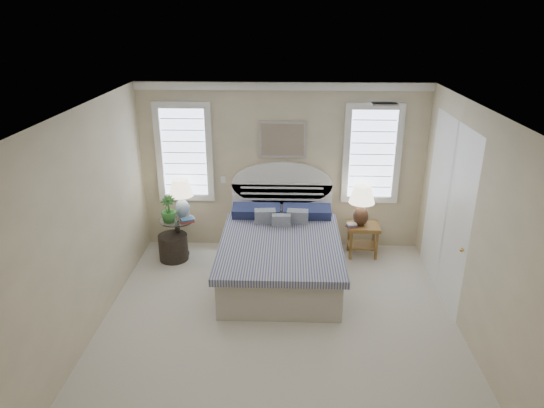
{
  "coord_description": "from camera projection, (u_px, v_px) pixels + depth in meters",
  "views": [
    {
      "loc": [
        0.09,
        -4.88,
        3.68
      ],
      "look_at": [
        -0.11,
        1.0,
        1.33
      ],
      "focal_mm": 32.0,
      "sensor_mm": 36.0,
      "label": 1
    }
  ],
  "objects": [
    {
      "name": "lamp_right",
      "position": [
        362.0,
        201.0,
        7.52
      ],
      "size": [
        0.53,
        0.53,
        0.66
      ],
      "rotation": [
        0.0,
        0.0,
        0.38
      ],
      "color": "black",
      "rests_on": "nightstand_right"
    },
    {
      "name": "ceiling",
      "position": [
        279.0,
        115.0,
        4.9
      ],
      "size": [
        4.5,
        5.0,
        0.01
      ],
      "primitive_type": "cube",
      "color": "silver",
      "rests_on": "wall_back"
    },
    {
      "name": "bed",
      "position": [
        281.0,
        252.0,
        7.11
      ],
      "size": [
        1.72,
        2.28,
        1.47
      ],
      "color": "#BBB4A4",
      "rests_on": "floor"
    },
    {
      "name": "books_left",
      "position": [
        187.0,
        220.0,
        7.52
      ],
      "size": [
        0.24,
        0.21,
        0.06
      ],
      "rotation": [
        0.0,
        0.0,
        0.37
      ],
      "color": "#A73529",
      "rests_on": "side_table_left"
    },
    {
      "name": "window_left",
      "position": [
        184.0,
        152.0,
        7.66
      ],
      "size": [
        0.9,
        0.06,
        1.6
      ],
      "primitive_type": "cube",
      "color": "#A8BAD5",
      "rests_on": "wall_back"
    },
    {
      "name": "books_right",
      "position": [
        352.0,
        225.0,
        7.57
      ],
      "size": [
        0.19,
        0.16,
        0.07
      ],
      "rotation": [
        0.0,
        0.0,
        0.31
      ],
      "color": "#A73529",
      "rests_on": "nightstand_right"
    },
    {
      "name": "switch_plate",
      "position": [
        223.0,
        179.0,
        7.81
      ],
      "size": [
        0.08,
        0.01,
        0.12
      ],
      "primitive_type": "cube",
      "color": "white",
      "rests_on": "wall_back"
    },
    {
      "name": "lamp_left",
      "position": [
        181.0,
        194.0,
        7.57
      ],
      "size": [
        0.46,
        0.46,
        0.63
      ],
      "rotation": [
        0.0,
        0.0,
        0.23
      ],
      "color": "silver",
      "rests_on": "side_table_left"
    },
    {
      "name": "wall_left",
      "position": [
        80.0,
        233.0,
        5.47
      ],
      "size": [
        0.02,
        5.0,
        2.7
      ],
      "primitive_type": "cube",
      "color": "#BAAD8B",
      "rests_on": "floor"
    },
    {
      "name": "floor_pot",
      "position": [
        173.0,
        247.0,
        7.65
      ],
      "size": [
        0.59,
        0.59,
        0.42
      ],
      "primitive_type": "cylinder",
      "rotation": [
        0.0,
        0.0,
        -0.38
      ],
      "color": "black",
      "rests_on": "floor"
    },
    {
      "name": "hvac_vent",
      "position": [
        384.0,
        104.0,
        5.61
      ],
      "size": [
        0.3,
        0.2,
        0.02
      ],
      "primitive_type": "cube",
      "color": "#B2B2B2",
      "rests_on": "ceiling"
    },
    {
      "name": "closet_door",
      "position": [
        447.0,
        210.0,
        6.5
      ],
      "size": [
        0.02,
        1.8,
        2.4
      ],
      "primitive_type": "cube",
      "color": "white",
      "rests_on": "floor"
    },
    {
      "name": "side_table_left",
      "position": [
        178.0,
        233.0,
        7.71
      ],
      "size": [
        0.56,
        0.56,
        0.63
      ],
      "color": "black",
      "rests_on": "floor"
    },
    {
      "name": "nightstand_right",
      "position": [
        363.0,
        233.0,
        7.71
      ],
      "size": [
        0.5,
        0.4,
        0.53
      ],
      "color": "olive",
      "rests_on": "floor"
    },
    {
      "name": "wall_back",
      "position": [
        282.0,
        168.0,
        7.72
      ],
      "size": [
        4.5,
        0.02,
        2.7
      ],
      "primitive_type": "cube",
      "color": "#BAAD8B",
      "rests_on": "floor"
    },
    {
      "name": "potted_plant",
      "position": [
        168.0,
        209.0,
        7.45
      ],
      "size": [
        0.28,
        0.28,
        0.42
      ],
      "primitive_type": "imported",
      "rotation": [
        0.0,
        0.0,
        -0.22
      ],
      "color": "#317C37",
      "rests_on": "side_table_left"
    },
    {
      "name": "floor",
      "position": [
        278.0,
        336.0,
        5.9
      ],
      "size": [
        4.5,
        5.0,
        0.01
      ],
      "primitive_type": "cube",
      "color": "#BEB7A2",
      "rests_on": "ground"
    },
    {
      "name": "window_right",
      "position": [
        372.0,
        154.0,
        7.56
      ],
      "size": [
        0.9,
        0.06,
        1.6
      ],
      "primitive_type": "cube",
      "color": "#A8BAD5",
      "rests_on": "wall_back"
    },
    {
      "name": "wall_right",
      "position": [
        483.0,
        239.0,
        5.33
      ],
      "size": [
        0.02,
        5.0,
        2.7
      ],
      "primitive_type": "cube",
      "color": "#BAAD8B",
      "rests_on": "floor"
    },
    {
      "name": "painting",
      "position": [
        282.0,
        140.0,
        7.51
      ],
      "size": [
        0.74,
        0.04,
        0.58
      ],
      "primitive_type": "cube",
      "color": "silver",
      "rests_on": "wall_back"
    },
    {
      "name": "crown_molding",
      "position": [
        283.0,
        86.0,
        7.21
      ],
      "size": [
        4.5,
        0.08,
        0.12
      ],
      "primitive_type": "cube",
      "color": "white",
      "rests_on": "wall_back"
    }
  ]
}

